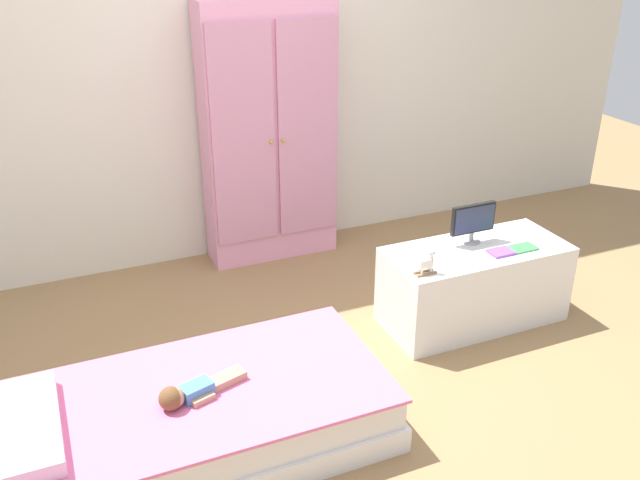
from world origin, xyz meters
TOP-DOWN VIEW (x-y plane):
  - ground_plane at (0.00, 0.00)m, footprint 10.00×10.00m
  - back_wall at (0.00, 1.57)m, footprint 6.40×0.05m
  - bed at (-0.66, -0.23)m, footprint 1.69×0.81m
  - pillow at (-1.30, -0.23)m, footprint 0.32×0.58m
  - doll at (-0.66, -0.27)m, footprint 0.39×0.18m
  - wardrobe at (0.30, 1.39)m, footprint 0.83×0.30m
  - tv_stand at (1.03, 0.16)m, footprint 1.00×0.45m
  - tv_monitor at (1.04, 0.23)m, footprint 0.26×0.10m
  - rocking_horse_toy at (0.63, 0.02)m, footprint 0.11×0.04m
  - book_purple at (1.11, 0.06)m, footprint 0.13×0.10m
  - book_green at (1.25, 0.06)m, footprint 0.15×0.10m

SIDE VIEW (x-z plane):
  - ground_plane at x=0.00m, z-range -0.02..0.00m
  - bed at x=-0.66m, z-range 0.00..0.27m
  - tv_stand at x=1.03m, z-range 0.00..0.44m
  - pillow at x=-1.30m, z-range 0.27..0.34m
  - doll at x=-0.66m, z-range 0.26..0.36m
  - book_green at x=1.25m, z-range 0.44..0.45m
  - book_purple at x=1.11m, z-range 0.44..0.46m
  - rocking_horse_toy at x=0.63m, z-range 0.44..0.57m
  - tv_monitor at x=1.04m, z-range 0.46..0.69m
  - wardrobe at x=0.30m, z-range 0.00..1.64m
  - back_wall at x=0.00m, z-range 0.00..2.70m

